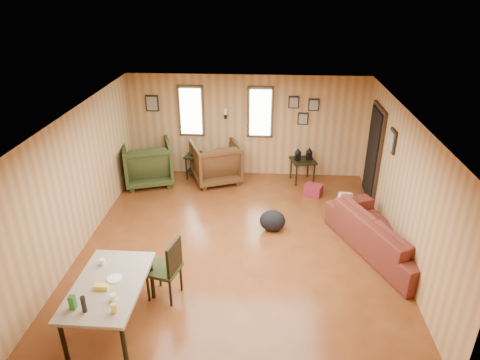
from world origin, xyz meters
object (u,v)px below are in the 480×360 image
(sofa, at_px, (385,228))
(recliner_green, at_px, (148,161))
(recliner_brown, at_px, (216,160))
(end_table, at_px, (198,162))
(side_table, at_px, (303,159))
(dining_table, at_px, (108,289))

(sofa, xyz_separation_m, recliner_green, (-4.79, 2.46, 0.08))
(recliner_brown, distance_m, end_table, 0.49)
(end_table, xyz_separation_m, side_table, (2.46, -0.08, 0.18))
(recliner_green, xyz_separation_m, dining_table, (0.69, -4.56, 0.14))
(sofa, distance_m, recliner_brown, 4.19)
(end_table, bearing_deg, dining_table, -94.81)
(recliner_green, height_order, dining_table, recliner_green)
(recliner_brown, relative_size, side_table, 1.25)
(dining_table, bearing_deg, end_table, 85.68)
(recliner_brown, bearing_deg, recliner_green, -14.76)
(sofa, relative_size, side_table, 2.85)
(side_table, distance_m, dining_table, 5.64)
(recliner_brown, xyz_separation_m, end_table, (-0.44, 0.18, -0.13))
(side_table, bearing_deg, recliner_brown, -176.98)
(recliner_brown, xyz_separation_m, dining_table, (-0.86, -4.75, 0.16))
(recliner_brown, xyz_separation_m, side_table, (2.02, 0.11, 0.04))
(sofa, xyz_separation_m, recliner_brown, (-3.24, 2.65, 0.06))
(sofa, distance_m, recliner_green, 5.38)
(recliner_brown, height_order, dining_table, recliner_brown)
(sofa, height_order, recliner_green, recliner_green)
(recliner_green, bearing_deg, end_table, -179.65)
(sofa, relative_size, recliner_brown, 2.27)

